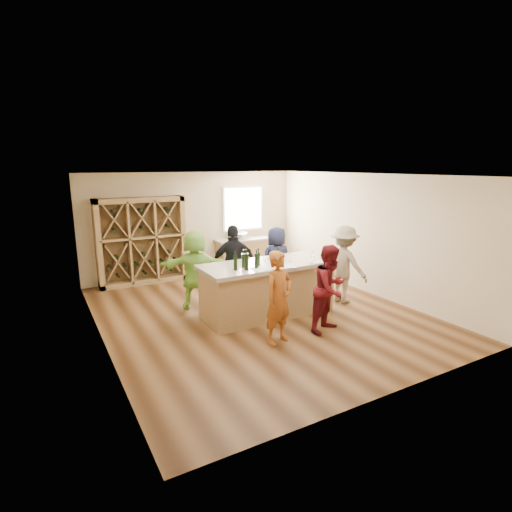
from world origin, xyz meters
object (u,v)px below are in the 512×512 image
wine_bottle_c (243,261)px  wine_bottle_d (256,261)px  wine_rack (142,241)px  wine_bottle_b (246,262)px  wine_bottle_e (258,259)px  person_server (344,264)px  person_far_mid (234,264)px  wine_bottle_a (235,263)px  person_near_left (279,298)px  person_far_left (195,269)px  person_near_right (330,288)px  tasting_counter_base (268,290)px  person_far_right (276,261)px  wine_bottle_f (278,258)px  sink (238,236)px

wine_bottle_c → wine_bottle_d: bearing=-41.4°
wine_rack → wine_bottle_b: size_ratio=6.90×
wine_bottle_e → person_server: person_server is taller
person_far_mid → wine_bottle_c: bearing=92.0°
wine_bottle_a → wine_bottle_c: (0.22, 0.10, -0.01)m
person_far_mid → person_near_left: bearing=102.6°
person_server → person_far_left: 3.23m
wine_bottle_c → person_near_right: bearing=-45.1°
wine_bottle_b → person_near_right: bearing=-38.7°
wine_rack → person_near_left: bearing=-76.3°
tasting_counter_base → wine_bottle_e: wine_bottle_e is taller
person_near_right → person_server: 1.68m
wine_bottle_e → person_far_right: 1.62m
wine_rack → wine_bottle_a: bearing=-77.0°
wine_rack → wine_bottle_e: size_ratio=7.97×
wine_bottle_f → wine_rack: bearing=114.6°
tasting_counter_base → sink: bearing=72.9°
tasting_counter_base → person_far_right: size_ratio=1.62×
tasting_counter_base → person_near_right: person_near_right is taller
wine_rack → wine_bottle_c: wine_rack is taller
wine_bottle_c → person_far_left: 1.33m
person_far_mid → person_far_left: person_far_mid is taller
wine_bottle_a → person_server: 2.69m
person_near_left → person_far_mid: 2.21m
tasting_counter_base → person_far_right: (0.83, 0.99, 0.30)m
tasting_counter_base → wine_bottle_a: (-0.82, -0.19, 0.72)m
wine_bottle_a → person_far_right: person_far_right is taller
person_server → wine_bottle_a: bearing=73.1°
wine_bottle_a → wine_bottle_e: size_ratio=1.01×
person_near_right → wine_bottle_d: bearing=115.8°
wine_bottle_c → person_near_right: (1.16, -1.17, -0.41)m
person_near_left → person_far_right: 2.60m
person_far_right → person_far_left: person_far_left is taller
person_server → person_far_left: bearing=50.0°
person_server → person_far_left: size_ratio=1.01×
wine_rack → person_far_right: (2.49, -2.45, -0.30)m
wine_bottle_c → wine_bottle_f: 0.68m
person_far_left → wine_bottle_b: bearing=137.1°
wine_bottle_a → person_server: size_ratio=0.16×
person_near_left → person_near_right: bearing=-17.6°
person_near_left → wine_bottle_d: bearing=67.3°
person_far_mid → wine_bottle_d: bearing=102.8°
person_near_right → person_far_right: (0.26, 2.25, -0.00)m
wine_rack → wine_bottle_f: wine_rack is taller
person_near_left → person_server: 2.59m
wine_bottle_a → tasting_counter_base: bearing=13.4°
tasting_counter_base → wine_bottle_f: (0.05, -0.30, 0.73)m
wine_bottle_b → person_server: bearing=2.8°
wine_bottle_e → person_near_right: person_near_right is taller
wine_bottle_a → wine_bottle_f: 0.88m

